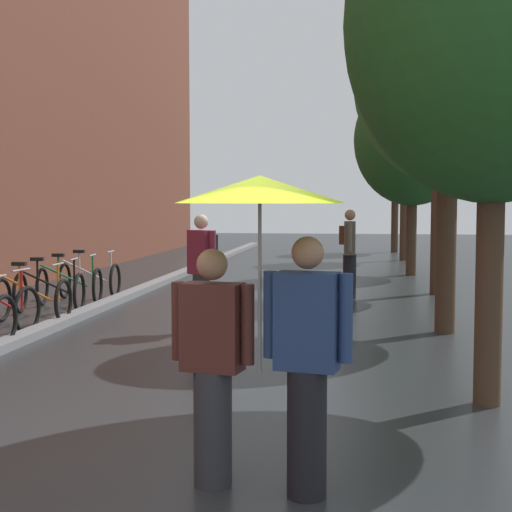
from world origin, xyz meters
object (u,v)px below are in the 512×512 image
Objects in this scene: parked_bicycle_6 at (70,285)px; pedestrian_walking_midground at (349,252)px; parked_bicycle_7 at (90,280)px; street_tree_5 at (396,157)px; street_tree_0 at (495,24)px; street_tree_2 at (440,93)px; pedestrian_walking_far at (202,270)px; parked_bicycle_5 at (50,291)px; couple_under_umbrella at (260,284)px; street_tree_4 at (405,132)px; street_tree_3 at (413,140)px; street_tree_1 at (449,84)px; parked_bicycle_4 at (32,299)px.

pedestrian_walking_midground reaches higher than parked_bicycle_6.
parked_bicycle_7 is at bearing 89.39° from parked_bicycle_6.
pedestrian_walking_midground is at bearing -95.96° from street_tree_5.
street_tree_0 reaches higher than street_tree_5.
pedestrian_walking_far is (-3.84, -5.23, -3.19)m from street_tree_2.
couple_under_umbrella is at bearing -58.37° from parked_bicycle_5.
pedestrian_walking_far is (-3.63, -14.14, -3.16)m from street_tree_4.
street_tree_1 is at bearing -90.32° from street_tree_3.
street_tree_5 is (0.01, 21.61, -0.02)m from street_tree_0.
street_tree_1 is 13.69m from street_tree_4.
pedestrian_walking_midground is (-1.78, -1.01, -3.18)m from street_tree_2.
street_tree_5 is 14.15m from pedestrian_walking_midground.
parked_bicycle_5 is (-6.48, 5.09, -3.16)m from street_tree_0.
pedestrian_walking_far is at bearing -111.17° from street_tree_3.
parked_bicycle_4 is 0.52× the size of couple_under_umbrella.
street_tree_2 reaches higher than street_tree_5.
street_tree_1 is 0.92× the size of street_tree_4.
street_tree_0 is 5.64m from pedestrian_walking_far.
pedestrian_walking_midground reaches higher than pedestrian_walking_far.
pedestrian_walking_far is at bearing -104.40° from street_tree_4.
street_tree_1 is at bearing -0.68° from parked_bicycle_4.
street_tree_3 is at bearing 68.83° from pedestrian_walking_far.
pedestrian_walking_midground is (-1.44, 7.77, -2.61)m from street_tree_0.
street_tree_1 is 0.91× the size of street_tree_2.
street_tree_3 is at bearing 45.61° from parked_bicycle_6.
street_tree_1 is 4.62× the size of parked_bicycle_4.
parked_bicycle_4 is 1.00m from parked_bicycle_5.
street_tree_5 is at bearing 89.98° from street_tree_0.
street_tree_5 is at bearing 67.30° from parked_bicycle_6.
street_tree_3 is 5.80m from pedestrian_walking_midground.
pedestrian_walking_far is (-1.65, 6.00, -0.47)m from couple_under_umbrella.
pedestrian_walking_midground is (5.04, 2.69, 0.55)m from parked_bicycle_5.
street_tree_3 is 9.22m from parked_bicycle_7.
parked_bicycle_7 is at bearing 130.50° from pedestrian_walking_far.
couple_under_umbrella reaches higher than pedestrian_walking_midground.
pedestrian_walking_midground is (5.06, 1.72, 0.55)m from parked_bicycle_6.
street_tree_1 is at bearing -90.48° from street_tree_4.
parked_bicycle_6 is at bearing 140.30° from pedestrian_walking_far.
street_tree_5 reaches higher than parked_bicycle_7.
parked_bicycle_7 is at bearing 116.04° from couple_under_umbrella.
street_tree_0 is 3.01× the size of pedestrian_walking_far.
street_tree_3 is at bearing -90.77° from street_tree_4.
street_tree_2 is 4.80× the size of parked_bicycle_6.
parked_bicycle_7 is at bearing 92.65° from parked_bicycle_4.
parked_bicycle_6 is (-0.02, 0.97, 0.00)m from parked_bicycle_5.
street_tree_2 is at bearing 35.02° from parked_bicycle_4.
parked_bicycle_7 is 0.53× the size of couple_under_umbrella.
parked_bicycle_4 is (-6.42, -8.67, -3.08)m from street_tree_3.
street_tree_0 is 9.43m from parked_bicycle_6.
couple_under_umbrella is (-1.84, -2.44, -2.15)m from street_tree_0.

